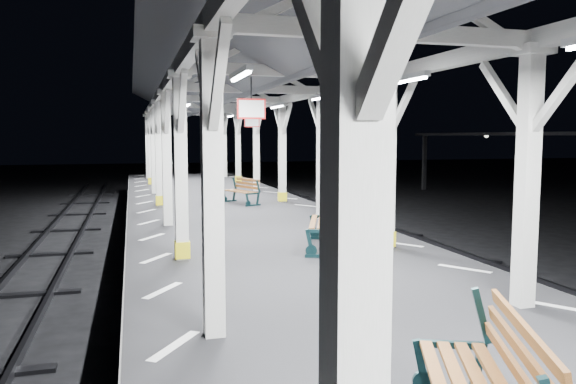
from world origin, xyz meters
name	(u,v)px	position (x,y,z in m)	size (l,w,h in m)	color
ground	(325,342)	(0.00, 0.00, 0.00)	(120.00, 120.00, 0.00)	black
platform	(325,310)	(0.00, 0.00, 0.50)	(6.00, 50.00, 1.00)	black
hazard_stripes_left	(163,290)	(-2.45, 0.00, 1.00)	(1.00, 48.00, 0.01)	silver
hazard_stripes_right	(464,269)	(2.45, 0.00, 1.00)	(1.00, 48.00, 0.01)	silver
canopy	(327,44)	(0.00, -0.02, 4.56)	(5.40, 49.00, 4.65)	silver
bench_near	(487,384)	(-0.54, -4.85, 1.52)	(1.29, 1.90, 0.97)	#0E282B
bench_mid	(331,221)	(0.90, 2.24, 1.55)	(1.30, 2.02, 1.03)	#0E282B
bench_far	(243,190)	(0.65, 9.89, 1.44)	(1.05, 1.61, 0.82)	#0E282B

